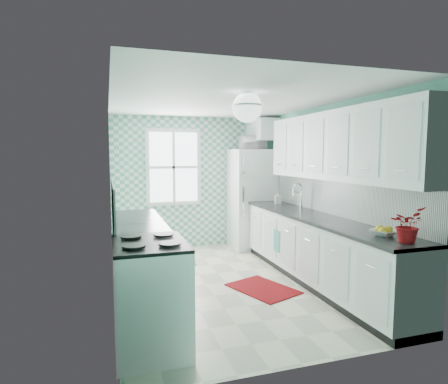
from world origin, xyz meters
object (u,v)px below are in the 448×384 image
object	(u,v)px
sink	(292,209)
potted_plant	(407,225)
stove	(151,294)
fridge	(252,199)
microwave	(253,143)
ceiling_light	(247,107)
fruit_bowl	(384,233)

from	to	relation	value
sink	potted_plant	bearing A→B (deg)	-87.07
potted_plant	stove	bearing A→B (deg)	168.44
fridge	microwave	distance (m)	1.07
ceiling_light	sink	size ratio (longest dim) A/B	0.66
sink	microwave	bearing A→B (deg)	96.74
fruit_bowl	potted_plant	xyz separation A→B (m)	(0.00, -0.31, 0.14)
fridge	microwave	size ratio (longest dim) A/B	3.99
fruit_bowl	sink	bearing A→B (deg)	89.88
ceiling_light	potted_plant	size ratio (longest dim) A/B	1.00
potted_plant	microwave	size ratio (longest dim) A/B	0.74
fruit_bowl	microwave	distance (m)	3.65
fridge	potted_plant	world-z (taller)	fridge
microwave	sink	bearing A→B (deg)	96.27
sink	microwave	world-z (taller)	microwave
ceiling_light	microwave	world-z (taller)	ceiling_light
fruit_bowl	ceiling_light	bearing A→B (deg)	143.66
sink	fruit_bowl	distance (m)	2.04
stove	potted_plant	size ratio (longest dim) A/B	2.83
ceiling_light	potted_plant	bearing A→B (deg)	-44.87
stove	fridge	bearing A→B (deg)	55.36
stove	microwave	distance (m)	4.31
fridge	stove	distance (m)	4.06
microwave	potted_plant	bearing A→B (deg)	93.93
stove	sink	world-z (taller)	sink
stove	sink	bearing A→B (deg)	37.90
fridge	sink	xyz separation A→B (m)	(0.09, -1.46, -0.01)
ceiling_light	sink	bearing A→B (deg)	43.77
ceiling_light	fruit_bowl	world-z (taller)	ceiling_light
potted_plant	microwave	distance (m)	3.91
fridge	potted_plant	size ratio (longest dim) A/B	5.39
sink	fruit_bowl	world-z (taller)	sink
stove	sink	size ratio (longest dim) A/B	1.86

